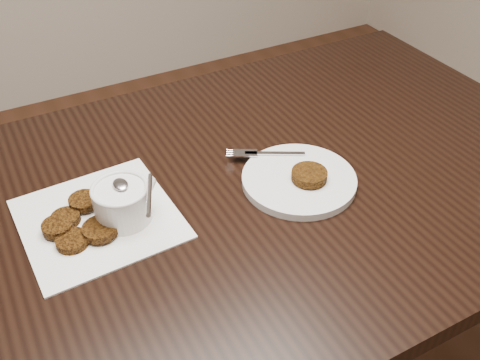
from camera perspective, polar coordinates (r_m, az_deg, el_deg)
name	(u,v)px	position (r m, az deg, el deg)	size (l,w,h in m)	color
table	(254,298)	(1.35, 1.52, -12.27)	(1.39, 0.89, 0.75)	black
napkin	(99,219)	(1.02, -14.61, -3.95)	(0.27, 0.27, 0.00)	white
sauce_ramekin	(119,188)	(0.97, -12.56, -0.79)	(0.14, 0.14, 0.14)	silver
patty_cluster	(84,223)	(1.00, -16.08, -4.37)	(0.20, 0.20, 0.02)	#59330B
plate_with_patty	(299,176)	(1.07, 6.23, 0.38)	(0.23, 0.23, 0.03)	silver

